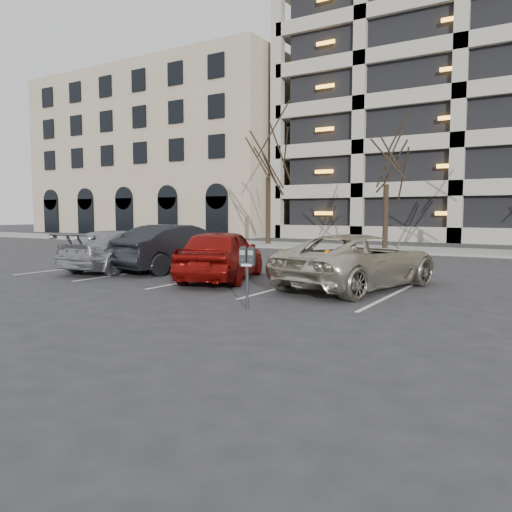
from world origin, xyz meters
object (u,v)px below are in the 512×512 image
object	(u,v)px
suv_silver	(359,261)
car_red	(222,254)
car_silver	(123,250)
tree_a	(268,135)
tree_b	(387,144)
car_dark	(179,248)
parking_meter	(247,262)

from	to	relation	value
suv_silver	car_red	distance (m)	3.94
car_silver	tree_a	bearing A→B (deg)	-85.25
tree_a	tree_b	xyz separation A→B (m)	(7.00, 0.00, -0.99)
suv_silver	car_red	bearing A→B (deg)	22.11
car_dark	car_silver	bearing A→B (deg)	36.62
parking_meter	tree_a	bearing A→B (deg)	102.33
suv_silver	car_red	size ratio (longest dim) A/B	1.24
tree_b	parking_meter	bearing A→B (deg)	-82.09
tree_b	suv_silver	world-z (taller)	tree_b
tree_a	car_red	world-z (taller)	tree_a
car_silver	tree_b	bearing A→B (deg)	-113.96
car_dark	suv_silver	bearing A→B (deg)	-176.53
parking_meter	car_silver	xyz separation A→B (m)	(-7.23, 3.55, -0.28)
car_dark	tree_b	bearing A→B (deg)	-95.43
tree_b	car_silver	distance (m)	15.16
tree_b	parking_meter	world-z (taller)	tree_b
car_silver	car_red	bearing A→B (deg)	171.90
tree_b	suv_silver	bearing A→B (deg)	-75.85
parking_meter	car_silver	size ratio (longest dim) A/B	0.27
tree_b	car_silver	world-z (taller)	tree_b
parking_meter	car_red	distance (m)	4.40
suv_silver	car_silver	bearing A→B (deg)	15.45
suv_silver	car_silver	size ratio (longest dim) A/B	1.16
parking_meter	car_dark	size ratio (longest dim) A/B	0.27
tree_a	car_silver	xyz separation A→B (m)	(2.14, -13.55, -5.76)
tree_b	car_silver	bearing A→B (deg)	-109.72
tree_b	car_dark	xyz separation A→B (m)	(-3.16, -12.65, -4.67)
tree_b	parking_meter	size ratio (longest dim) A/B	6.03
suv_silver	car_red	world-z (taller)	car_red
tree_a	tree_b	size ratio (longest dim) A/B	1.18
tree_b	car_dark	distance (m)	13.85
tree_b	car_silver	xyz separation A→B (m)	(-4.86, -13.55, -4.77)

